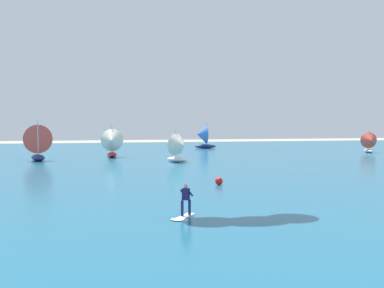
{
  "coord_description": "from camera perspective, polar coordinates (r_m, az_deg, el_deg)",
  "views": [
    {
      "loc": [
        -4.89,
        -5.22,
        4.98
      ],
      "look_at": [
        -0.3,
        18.87,
        3.7
      ],
      "focal_mm": 41.56,
      "sensor_mm": 36.0,
      "label": 1
    }
  ],
  "objects": [
    {
      "name": "ocean",
      "position": [
        56.08,
        -5.74,
        -2.06
      ],
      "size": [
        160.0,
        90.0,
        0.1
      ],
      "primitive_type": "cube",
      "color": "#1E607F",
      "rests_on": "ground"
    },
    {
      "name": "sailboat_outermost",
      "position": [
        78.54,
        1.35,
        0.97
      ],
      "size": [
        3.85,
        3.24,
        4.57
      ],
      "color": "navy",
      "rests_on": "ocean"
    },
    {
      "name": "marker_buoy",
      "position": [
        33.96,
        3.48,
        -4.77
      ],
      "size": [
        0.59,
        0.59,
        0.59
      ],
      "primitive_type": "sphere",
      "color": "red",
      "rests_on": "ocean"
    },
    {
      "name": "sailboat_leading",
      "position": [
        59.89,
        -10.27,
        0.15
      ],
      "size": [
        3.13,
        3.67,
        4.25
      ],
      "color": "maroon",
      "rests_on": "ocean"
    },
    {
      "name": "kitesurfer",
      "position": [
        22.67,
        -1.0,
        -7.88
      ],
      "size": [
        1.6,
        1.92,
        1.67
      ],
      "color": "white",
      "rests_on": "ocean"
    },
    {
      "name": "sailboat_anchored_offshore",
      "position": [
        52.18,
        -1.64,
        -0.47
      ],
      "size": [
        3.15,
        3.39,
        3.77
      ],
      "color": "white",
      "rests_on": "ocean"
    },
    {
      "name": "sailboat_far_left",
      "position": [
        72.99,
        21.85,
        0.23
      ],
      "size": [
        2.73,
        3.13,
        3.53
      ],
      "color": "white",
      "rests_on": "ocean"
    },
    {
      "name": "sailboat_mid_left",
      "position": [
        57.9,
        -19.29,
        0.25
      ],
      "size": [
        3.9,
        4.41,
        4.95
      ],
      "color": "navy",
      "rests_on": "ocean"
    }
  ]
}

